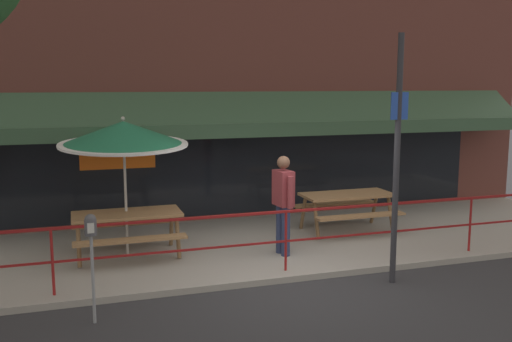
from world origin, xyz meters
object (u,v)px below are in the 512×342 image
object	(u,v)px
picnic_table_centre	(347,201)
parking_meter_near	(91,235)
street_sign_pole	(397,158)
picnic_table_left	(127,222)
pedestrian_walking	(283,200)
patio_umbrella_left	(123,134)

from	to	relation	value
picnic_table_centre	parking_meter_near	world-z (taller)	parking_meter_near
picnic_table_centre	street_sign_pole	size ratio (longest dim) A/B	0.48
picnic_table_left	parking_meter_near	world-z (taller)	parking_meter_near
parking_meter_near	street_sign_pole	size ratio (longest dim) A/B	0.38
picnic_table_left	picnic_table_centre	bearing A→B (deg)	4.97
pedestrian_walking	picnic_table_centre	bearing A→B (deg)	31.19
picnic_table_left	pedestrian_walking	world-z (taller)	pedestrian_walking
picnic_table_centre	parking_meter_near	bearing A→B (deg)	-150.61
picnic_table_left	pedestrian_walking	distance (m)	2.67
picnic_table_left	street_sign_pole	xyz separation A→B (m)	(3.76, -2.27, 1.22)
parking_meter_near	street_sign_pole	world-z (taller)	street_sign_pole
picnic_table_left	parking_meter_near	bearing A→B (deg)	-105.07
pedestrian_walking	parking_meter_near	world-z (taller)	pedestrian_walking
picnic_table_left	parking_meter_near	xyz separation A→B (m)	(-0.65, -2.42, 0.44)
parking_meter_near	street_sign_pole	xyz separation A→B (m)	(4.41, 0.15, 0.78)
patio_umbrella_left	pedestrian_walking	world-z (taller)	patio_umbrella_left
pedestrian_walking	picnic_table_left	bearing A→B (deg)	164.97
patio_umbrella_left	pedestrian_walking	size ratio (longest dim) A/B	1.39
pedestrian_walking	patio_umbrella_left	bearing A→B (deg)	162.44
picnic_table_left	picnic_table_centre	size ratio (longest dim) A/B	1.00
picnic_table_centre	pedestrian_walking	world-z (taller)	pedestrian_walking
patio_umbrella_left	parking_meter_near	xyz separation A→B (m)	(-0.65, -2.54, -1.03)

